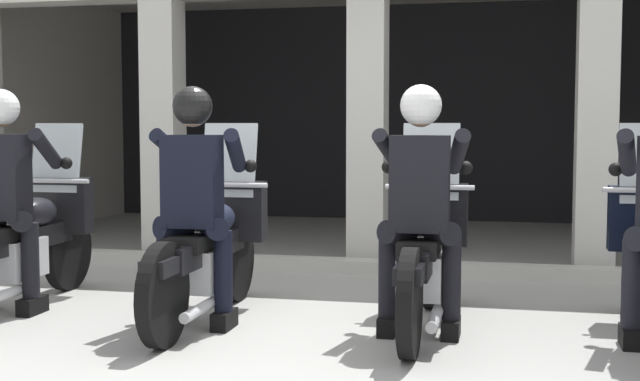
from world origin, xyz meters
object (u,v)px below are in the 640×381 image
police_officer_center_right (420,188)px  motorcycle_center_left (210,246)px  police_officer_center_left (194,186)px  motorcycle_far_left (28,238)px  motorcycle_center_right (424,251)px  police_officer_far_left (4,181)px

police_officer_center_right → motorcycle_center_left: bearing=178.3°
motorcycle_center_left → police_officer_center_right: police_officer_center_right is taller
police_officer_center_left → motorcycle_far_left: bearing=168.6°
motorcycle_far_left → motorcycle_center_left: size_ratio=1.00×
motorcycle_center_left → police_officer_center_left: police_officer_center_left is taller
police_officer_center_left → motorcycle_center_left: bearing=94.0°
motorcycle_far_left → motorcycle_center_right: bearing=4.5°
police_officer_far_left → police_officer_center_left: (1.47, -0.13, 0.00)m
police_officer_far_left → police_officer_center_left: same height
motorcycle_far_left → motorcycle_center_left: same height
motorcycle_far_left → police_officer_center_right: police_officer_center_right is taller
motorcycle_far_left → police_officer_center_right: size_ratio=1.29×
motorcycle_center_left → police_officer_center_right: (1.47, -0.20, 0.44)m
motorcycle_center_left → police_officer_center_left: 0.52m
police_officer_far_left → motorcycle_center_left: bearing=11.5°
motorcycle_far_left → motorcycle_center_left: 1.47m
police_officer_center_left → motorcycle_center_right: 1.58m
motorcycle_far_left → police_officer_far_left: police_officer_far_left is taller
police_officer_far_left → motorcycle_center_right: (2.94, 0.24, -0.44)m
police_officer_center_left → motorcycle_center_right: bearing=18.2°
police_officer_center_left → motorcycle_center_right: size_ratio=0.78×
motorcycle_center_right → police_officer_center_right: police_officer_center_right is taller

